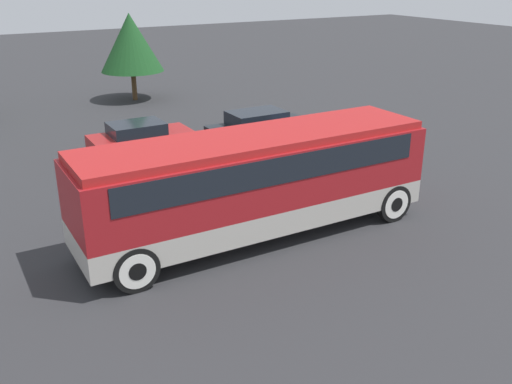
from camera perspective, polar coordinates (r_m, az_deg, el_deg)
ground_plane at (r=16.71m, az=0.00°, el=-4.38°), size 120.00×120.00×0.00m
tour_bus at (r=16.03m, az=0.30°, el=1.66°), size 10.27×2.68×3.05m
parked_car_near at (r=24.08m, az=-11.50°, el=5.26°), size 4.17×1.85×1.39m
parked_car_mid at (r=25.50m, az=0.33°, el=6.58°), size 4.71×1.89×1.40m
parked_car_far at (r=23.12m, az=3.44°, el=4.87°), size 4.38×1.85×1.33m
tree_right at (r=34.22m, az=-12.42°, el=14.39°), size 3.58×3.58×4.91m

